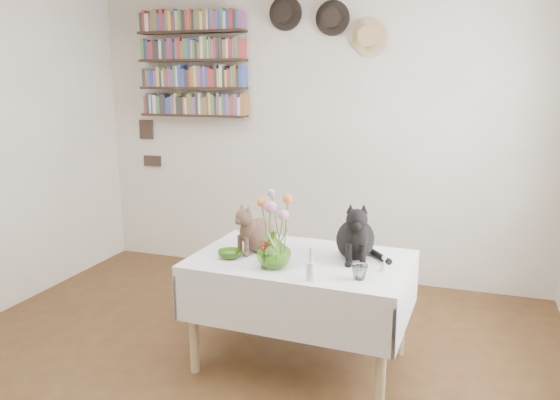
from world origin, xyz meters
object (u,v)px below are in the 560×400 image
(flower_vase, at_px, (274,250))
(black_cat, at_px, (356,229))
(dining_table, at_px, (301,285))
(bookshelf_unit, at_px, (192,65))
(tabby_cat, at_px, (259,226))

(flower_vase, bearing_deg, black_cat, 37.05)
(dining_table, height_order, bookshelf_unit, bookshelf_unit)
(flower_vase, bearing_deg, dining_table, 63.72)
(flower_vase, bearing_deg, bookshelf_unit, 128.74)
(dining_table, bearing_deg, black_cat, 18.18)
(black_cat, bearing_deg, bookshelf_unit, 128.69)
(tabby_cat, bearing_deg, bookshelf_unit, 159.63)
(black_cat, bearing_deg, dining_table, -174.88)
(flower_vase, bearing_deg, tabby_cat, 125.70)
(bookshelf_unit, bearing_deg, tabby_cat, -50.73)
(black_cat, height_order, bookshelf_unit, bookshelf_unit)
(dining_table, height_order, black_cat, black_cat)
(tabby_cat, height_order, black_cat, black_cat)
(dining_table, bearing_deg, tabby_cat, 168.62)
(tabby_cat, xyz_separation_m, bookshelf_unit, (-1.17, 1.43, 1.00))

